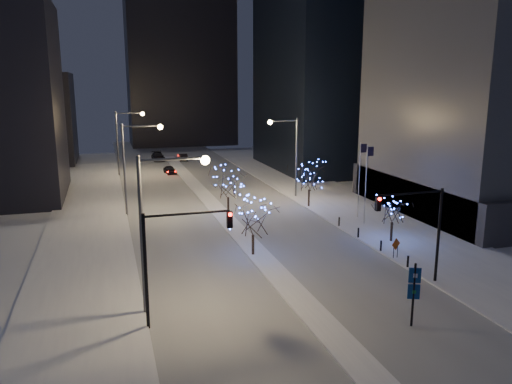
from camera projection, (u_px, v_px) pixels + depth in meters
name	position (u px, v px, depth m)	size (l,w,h in m)	color
ground	(306.00, 307.00, 32.25)	(160.00, 160.00, 0.00)	white
road	(203.00, 194.00, 64.98)	(20.00, 130.00, 0.02)	#ACB2BB
median	(211.00, 202.00, 60.29)	(2.00, 80.00, 0.15)	white
east_sidewalk	(362.00, 213.00, 55.18)	(10.00, 90.00, 0.15)	white
west_sidewalk	(87.00, 236.00, 46.97)	(8.00, 90.00, 0.15)	white
filler_west_far	(20.00, 119.00, 88.65)	(18.00, 16.00, 16.00)	black
horizon_block	(180.00, 53.00, 115.52)	(24.00, 14.00, 42.00)	black
street_lamp_w_near	(159.00, 212.00, 30.20)	(4.40, 0.56, 10.00)	#595E66
street_lamp_w_mid	(134.00, 156.00, 53.58)	(4.40, 0.56, 10.00)	#595E66
street_lamp_w_far	(124.00, 134.00, 76.96)	(4.40, 0.56, 10.00)	#595E66
street_lamp_east	(290.00, 147.00, 61.79)	(3.90, 0.56, 10.00)	#595E66
traffic_signal_west	(172.00, 249.00, 28.84)	(5.26, 0.43, 7.00)	black
traffic_signal_east	(421.00, 221.00, 34.70)	(5.26, 0.43, 7.00)	black
flagpoles	(363.00, 176.00, 51.14)	(1.35, 2.60, 8.00)	silver
bollards	(369.00, 239.00, 44.36)	(0.16, 12.16, 0.90)	black
car_near	(170.00, 170.00, 79.62)	(1.50, 3.72, 1.27)	black
car_mid	(183.00, 157.00, 93.32)	(1.40, 4.03, 1.33)	black
car_far	(158.00, 157.00, 93.36)	(2.14, 5.27, 1.53)	black
holiday_tree_median_near	(253.00, 218.00, 41.07)	(4.42, 4.42, 4.91)	black
holiday_tree_median_far	(228.00, 183.00, 53.20)	(4.65, 4.65, 5.38)	black
holiday_tree_plaza_near	(393.00, 210.00, 44.67)	(4.09, 4.09, 4.36)	black
holiday_tree_plaza_far	(309.00, 177.00, 57.42)	(5.27, 5.27, 5.34)	black
wayfinding_sign	(414.00, 288.00, 29.15)	(0.68, 0.36, 3.95)	black
construction_sign	(396.00, 246.00, 40.69)	(0.96, 0.39, 1.67)	black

